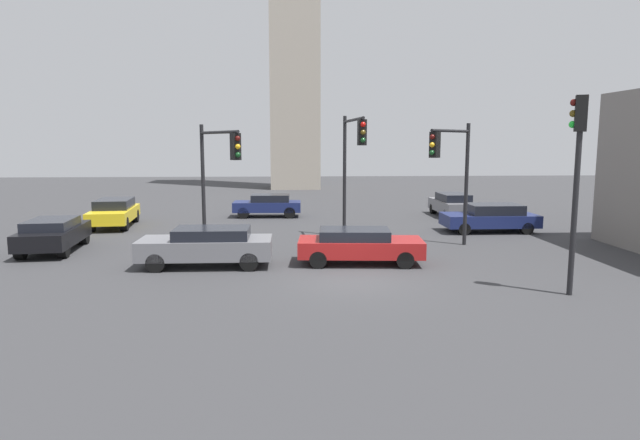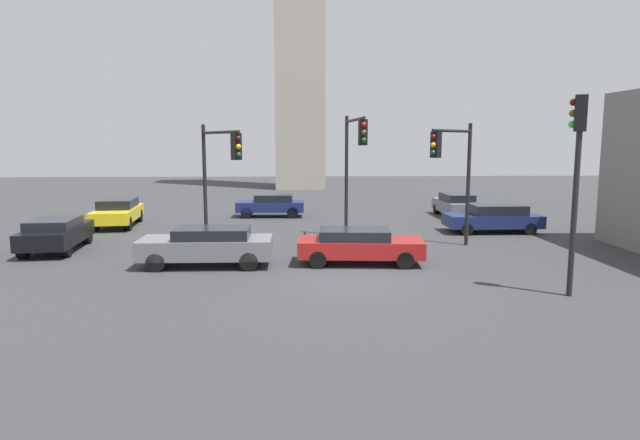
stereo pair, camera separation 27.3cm
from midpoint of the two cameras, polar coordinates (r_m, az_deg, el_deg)
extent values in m
plane|color=#38383A|center=(17.86, 2.94, -6.20)|extent=(107.89, 107.89, 0.00)
cylinder|color=black|center=(17.15, 24.53, 2.14)|extent=(0.16, 0.16, 5.69)
cube|color=black|center=(17.10, 25.00, 9.97)|extent=(0.42, 0.42, 1.00)
sphere|color=#4C0F0C|center=(17.10, 24.38, 11.02)|extent=(0.20, 0.20, 0.20)
sphere|color=#594714|center=(17.09, 24.32, 10.02)|extent=(0.20, 0.20, 0.20)
sphere|color=green|center=(17.07, 24.26, 9.01)|extent=(0.20, 0.20, 0.20)
cylinder|color=black|center=(24.26, 14.60, 3.54)|extent=(0.16, 0.16, 5.18)
cylinder|color=black|center=(22.96, 13.06, 8.98)|extent=(2.15, 2.04, 0.12)
cube|color=black|center=(21.95, 11.45, 7.64)|extent=(0.45, 0.45, 1.00)
sphere|color=#4C0F0C|center=(21.78, 11.19, 8.44)|extent=(0.20, 0.20, 0.20)
sphere|color=yellow|center=(21.78, 11.17, 7.65)|extent=(0.20, 0.20, 0.20)
sphere|color=#14471E|center=(21.78, 11.15, 6.86)|extent=(0.20, 0.20, 0.20)
cylinder|color=black|center=(25.63, 2.25, 4.48)|extent=(0.16, 0.16, 5.58)
cylinder|color=black|center=(23.52, 3.13, 10.31)|extent=(0.40, 4.23, 0.12)
cube|color=black|center=(21.67, 4.01, 9.04)|extent=(0.34, 0.34, 1.00)
sphere|color=red|center=(21.48, 4.12, 9.85)|extent=(0.20, 0.20, 0.20)
sphere|color=#594714|center=(21.47, 4.11, 9.05)|extent=(0.20, 0.20, 0.20)
sphere|color=#14471E|center=(21.47, 4.10, 8.24)|extent=(0.20, 0.20, 0.20)
cylinder|color=black|center=(24.14, -12.32, 3.54)|extent=(0.16, 0.16, 5.14)
cylinder|color=black|center=(22.39, -10.81, 8.91)|extent=(1.91, 3.20, 0.12)
cube|color=black|center=(20.95, -9.11, 7.52)|extent=(0.44, 0.44, 1.00)
sphere|color=#4C0F0C|center=(20.77, -8.90, 8.35)|extent=(0.20, 0.20, 0.20)
sphere|color=yellow|center=(20.77, -8.89, 7.52)|extent=(0.20, 0.20, 0.20)
sphere|color=#14471E|center=(20.78, -8.87, 6.69)|extent=(0.20, 0.20, 0.20)
cube|color=yellow|center=(30.75, -20.80, 0.56)|extent=(2.37, 4.79, 0.61)
cube|color=black|center=(30.92, -20.76, 1.57)|extent=(1.94, 2.75, 0.51)
cylinder|color=black|center=(29.11, -19.87, -0.40)|extent=(0.41, 0.74, 0.70)
cylinder|color=black|center=(29.45, -22.87, -0.46)|extent=(0.41, 0.74, 0.70)
cylinder|color=black|center=(32.18, -18.85, 0.42)|extent=(0.41, 0.74, 0.70)
cylinder|color=black|center=(32.48, -21.58, 0.35)|extent=(0.41, 0.74, 0.70)
cube|color=slate|center=(33.61, 13.27, 1.42)|extent=(1.82, 4.27, 0.66)
cube|color=black|center=(33.35, 13.41, 2.28)|extent=(1.57, 2.40, 0.48)
cylinder|color=black|center=(34.81, 11.42, 1.15)|extent=(0.32, 0.61, 0.60)
cylinder|color=black|center=(35.22, 13.64, 1.17)|extent=(0.32, 0.61, 0.60)
cylinder|color=black|center=(32.07, 12.83, 0.53)|extent=(0.32, 0.61, 0.60)
cylinder|color=black|center=(32.52, 15.21, 0.55)|extent=(0.32, 0.61, 0.60)
cube|color=navy|center=(28.36, 16.85, 0.01)|extent=(4.52, 2.08, 0.59)
cube|color=black|center=(28.38, 17.32, 1.05)|extent=(2.54, 1.82, 0.53)
cylinder|color=black|center=(27.13, 14.38, -0.89)|extent=(0.58, 0.37, 0.58)
cylinder|color=black|center=(28.72, 13.38, -0.37)|extent=(0.58, 0.37, 0.58)
cylinder|color=black|center=(28.20, 20.34, -0.81)|extent=(0.58, 0.37, 0.58)
cylinder|color=black|center=(29.73, 19.06, -0.31)|extent=(0.58, 0.37, 0.58)
cube|color=navy|center=(32.74, -5.73, 1.41)|extent=(3.99, 1.77, 0.58)
cube|color=black|center=(32.67, -5.40, 2.24)|extent=(2.25, 1.53, 0.46)
cylinder|color=black|center=(32.21, -8.19, 0.73)|extent=(0.67, 0.32, 0.66)
cylinder|color=black|center=(33.57, -7.93, 1.03)|extent=(0.67, 0.32, 0.66)
cylinder|color=black|center=(32.03, -3.41, 0.76)|extent=(0.67, 0.32, 0.66)
cylinder|color=black|center=(33.39, -3.35, 1.06)|extent=(0.67, 0.32, 0.66)
cube|color=black|center=(24.82, -26.14, -1.44)|extent=(2.27, 4.48, 0.65)
cube|color=black|center=(24.55, -26.36, -0.40)|extent=(1.87, 2.56, 0.41)
cylinder|color=black|center=(26.49, -26.74, -1.64)|extent=(0.40, 0.69, 0.66)
cylinder|color=black|center=(26.05, -23.54, -1.59)|extent=(0.40, 0.69, 0.66)
cylinder|color=black|center=(23.75, -28.90, -2.81)|extent=(0.40, 0.69, 0.66)
cylinder|color=black|center=(23.26, -25.35, -2.79)|extent=(0.40, 0.69, 0.66)
cube|color=maroon|center=(20.09, 3.82, -2.83)|extent=(4.61, 2.19, 0.60)
cube|color=black|center=(20.00, 3.19, -1.52)|extent=(2.63, 1.81, 0.41)
cylinder|color=black|center=(21.01, 7.88, -3.23)|extent=(0.64, 0.38, 0.61)
cylinder|color=black|center=(19.54, 8.39, -4.10)|extent=(0.64, 0.38, 0.61)
cylinder|color=black|center=(20.87, -0.48, -3.23)|extent=(0.64, 0.38, 0.61)
cylinder|color=black|center=(19.39, -0.60, -4.11)|extent=(0.64, 0.38, 0.61)
cube|color=slate|center=(20.03, -12.12, -2.85)|extent=(4.66, 1.90, 0.68)
cube|color=black|center=(19.91, -11.50, -1.40)|extent=(2.61, 1.67, 0.42)
cylinder|color=black|center=(19.67, -17.01, -4.24)|extent=(0.65, 0.34, 0.65)
cylinder|color=black|center=(21.14, -16.02, -3.36)|extent=(0.65, 0.34, 0.65)
cylinder|color=black|center=(19.16, -7.75, -4.28)|extent=(0.65, 0.34, 0.65)
cylinder|color=black|center=(20.67, -7.41, -3.37)|extent=(0.65, 0.34, 0.65)
camera|label=1|loc=(0.14, -90.40, -0.06)|focal=30.90mm
camera|label=2|loc=(0.14, 89.60, 0.06)|focal=30.90mm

